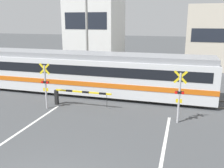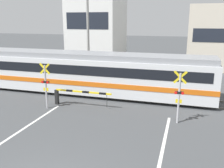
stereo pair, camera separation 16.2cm
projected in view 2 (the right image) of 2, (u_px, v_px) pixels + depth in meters
The scene contains 11 objects.
rail_track_near at pixel (121, 99), 17.00m from camera, with size 50.00×0.10×0.08m.
rail_track_far at pixel (126, 93), 18.33m from camera, with size 50.00×0.10×0.08m.
commuter_train at pixel (64, 70), 18.56m from camera, with size 21.44×2.67×3.02m.
crossing_barrier_near at pixel (71, 94), 15.64m from camera, with size 3.77×0.20×1.03m.
crossing_barrier_far at pixel (165, 81), 19.08m from camera, with size 3.77×0.20×1.03m.
crossing_signal_left at pixel (46, 84), 14.97m from camera, with size 0.68×0.15×2.81m.
crossing_signal_right at pixel (179, 95), 12.79m from camera, with size 0.68×0.15×2.81m.
pedestrian at pixel (125, 71), 21.65m from camera, with size 0.38×0.22×1.71m.
building_left_of_street at pixel (97, 25), 31.58m from camera, with size 6.07×6.79×9.39m.
building_right_of_street at pixel (216, 37), 27.93m from camera, with size 6.03×6.79×6.84m.
utility_pole_streetside at pixel (88, 40), 22.75m from camera, with size 0.22×0.22×7.04m.
Camera 2 is at (4.14, -5.37, 5.28)m, focal length 40.00 mm.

